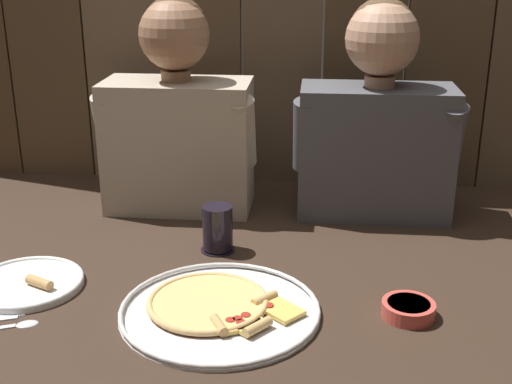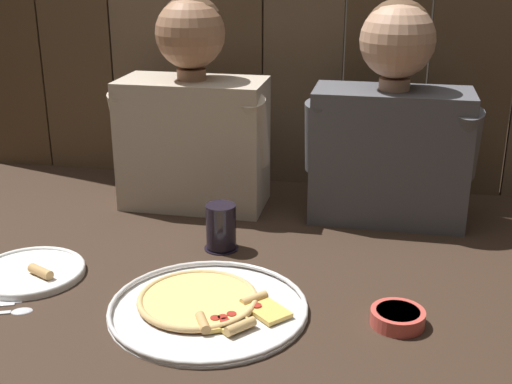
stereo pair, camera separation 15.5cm
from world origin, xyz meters
name	(u,v)px [view 2 (the right image)]	position (x,y,z in m)	size (l,w,h in m)	color
ground_plane	(257,283)	(0.00, 0.00, 0.00)	(3.20, 3.20, 0.00)	#332319
pizza_tray	(206,305)	(-0.08, -0.14, 0.01)	(0.42, 0.42, 0.03)	silver
dinner_plate	(30,272)	(-0.52, -0.07, 0.01)	(0.25, 0.25, 0.03)	white
drinking_glass	(221,227)	(-0.12, 0.16, 0.06)	(0.09, 0.09, 0.12)	black
dipping_bowl	(398,317)	(0.31, -0.12, 0.02)	(0.11, 0.11, 0.03)	#CC4C42
table_spoon	(10,311)	(-0.47, -0.23, 0.00)	(0.14, 0.07, 0.01)	silver
diner_left	(193,113)	(-0.27, 0.45, 0.27)	(0.44, 0.21, 0.59)	#B2A38E
diner_right	(392,122)	(0.27, 0.45, 0.27)	(0.45, 0.21, 0.59)	#4C4C51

